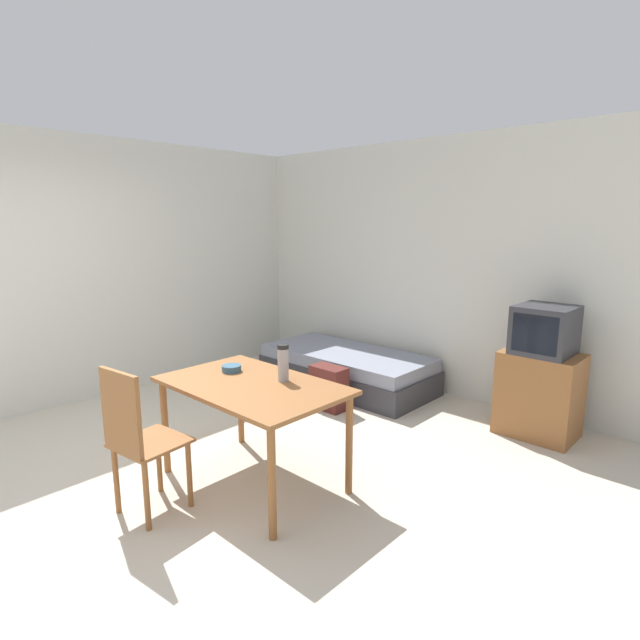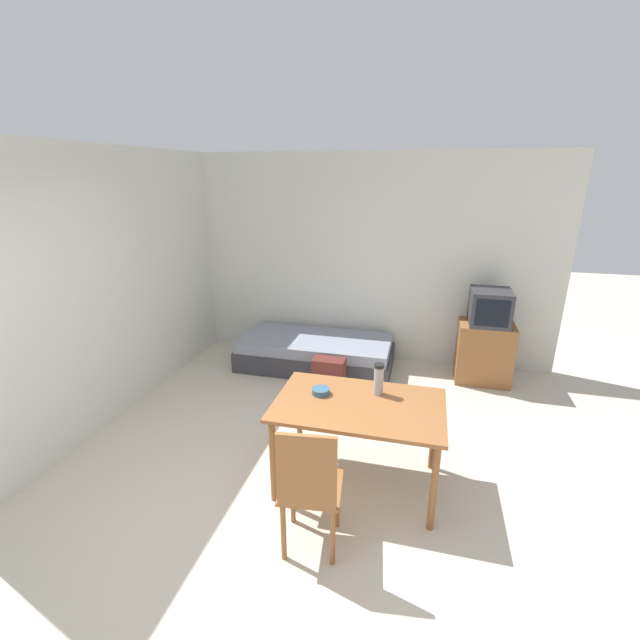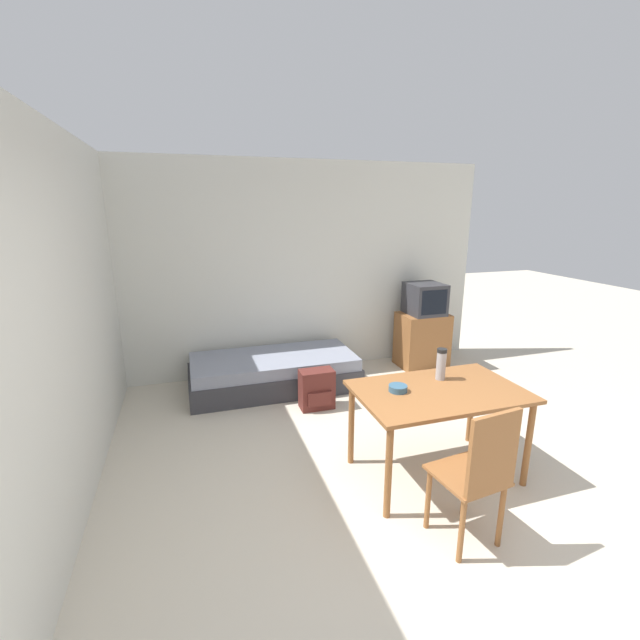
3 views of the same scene
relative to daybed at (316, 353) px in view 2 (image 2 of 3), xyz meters
name	(u,v)px [view 2 (image 2 of 3)]	position (x,y,z in m)	size (l,w,h in m)	color
ground_plane	(266,540)	(0.39, -2.84, -0.20)	(20.00, 20.00, 0.00)	beige
wall_back	(354,259)	(0.39, 0.57, 1.15)	(5.21, 0.06, 2.70)	silver
wall_left	(131,280)	(-1.74, -1.15, 1.15)	(0.06, 4.38, 2.70)	silver
daybed	(316,353)	(0.00, 0.00, 0.00)	(1.99, 0.91, 0.40)	#333338
tv	(485,340)	(2.09, 0.13, 0.34)	(0.63, 0.48, 1.15)	brown
dining_table	(359,413)	(0.90, -2.10, 0.46)	(1.31, 0.82, 0.75)	brown
wooden_chair	(309,486)	(0.71, -2.86, 0.35)	(0.45, 0.45, 0.99)	brown
thermos_flask	(379,378)	(1.03, -1.92, 0.69)	(0.08, 0.08, 0.27)	#99999E
mate_bowl	(321,391)	(0.58, -2.03, 0.57)	(0.14, 0.14, 0.05)	#335670
backpack	(329,377)	(0.33, -0.67, 0.02)	(0.37, 0.24, 0.44)	#56231E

